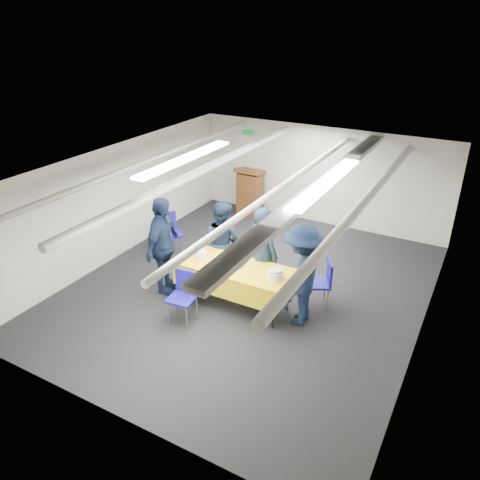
# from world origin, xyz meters

# --- Properties ---
(ground) EXTENTS (7.00, 7.00, 0.00)m
(ground) POSITION_xyz_m (0.00, 0.00, 0.00)
(ground) COLOR black
(ground) RESTS_ON ground
(room_shell) EXTENTS (6.00, 7.00, 2.30)m
(room_shell) POSITION_xyz_m (0.09, 0.41, 1.81)
(room_shell) COLOR silver
(room_shell) RESTS_ON ground
(serving_table) EXTENTS (1.99, 0.82, 0.77)m
(serving_table) POSITION_xyz_m (0.03, -0.60, 0.56)
(serving_table) COLOR black
(serving_table) RESTS_ON ground
(sheet_cake) EXTENTS (0.48, 0.37, 0.09)m
(sheet_cake) POSITION_xyz_m (-0.06, -0.54, 0.81)
(sheet_cake) COLOR white
(sheet_cake) RESTS_ON serving_table
(plate_stack_left) EXTENTS (0.20, 0.20, 0.16)m
(plate_stack_left) POSITION_xyz_m (-0.61, -0.65, 0.84)
(plate_stack_left) COLOR white
(plate_stack_left) RESTS_ON serving_table
(plate_stack_right) EXTENTS (0.24, 0.24, 0.17)m
(plate_stack_right) POSITION_xyz_m (0.81, -0.65, 0.85)
(plate_stack_right) COLOR white
(plate_stack_right) RESTS_ON serving_table
(podium) EXTENTS (0.62, 0.53, 1.25)m
(podium) POSITION_xyz_m (-1.60, 3.05, 0.61)
(podium) COLOR brown
(podium) RESTS_ON ground
(chair_near) EXTENTS (0.46, 0.46, 0.87)m
(chair_near) POSITION_xyz_m (-0.47, -1.36, 0.53)
(chair_near) COLOR gray
(chair_near) RESTS_ON ground
(chair_right) EXTENTS (0.57, 0.57, 0.87)m
(chair_right) POSITION_xyz_m (1.35, 0.09, 0.53)
(chair_right) COLOR gray
(chair_right) RESTS_ON ground
(chair_left) EXTENTS (0.58, 0.58, 0.87)m
(chair_left) POSITION_xyz_m (-2.13, 0.46, 0.53)
(chair_left) COLOR gray
(chair_left) RESTS_ON ground
(sailor_a) EXTENTS (0.71, 0.57, 1.71)m
(sailor_a) POSITION_xyz_m (0.32, -0.13, 0.86)
(sailor_a) COLOR black
(sailor_a) RESTS_ON ground
(sailor_b) EXTENTS (0.76, 0.60, 1.57)m
(sailor_b) POSITION_xyz_m (-0.62, 0.05, 0.78)
(sailor_b) COLOR black
(sailor_b) RESTS_ON ground
(sailor_c) EXTENTS (0.64, 1.12, 1.81)m
(sailor_c) POSITION_xyz_m (-1.29, -0.81, 0.90)
(sailor_c) COLOR black
(sailor_c) RESTS_ON ground
(sailor_d) EXTENTS (0.67, 1.13, 1.72)m
(sailor_d) POSITION_xyz_m (1.19, -0.50, 0.86)
(sailor_d) COLOR black
(sailor_d) RESTS_ON ground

